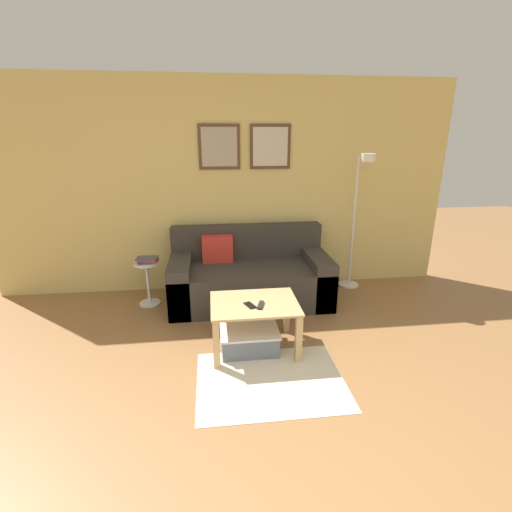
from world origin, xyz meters
TOP-DOWN VIEW (x-y plane):
  - wall_back at (0.00, 3.29)m, footprint 5.60×0.09m
  - area_rug at (0.24, 1.22)m, footprint 1.19×0.90m
  - couch at (0.23, 2.80)m, footprint 1.84×0.92m
  - coffee_table at (0.17, 1.73)m, footprint 0.78×0.60m
  - storage_bin at (0.12, 1.73)m, footprint 0.53×0.46m
  - floor_lamp at (1.58, 2.95)m, footprint 0.26×0.47m
  - side_table at (-0.94, 2.82)m, footprint 0.29×0.29m
  - book_stack at (-0.93, 2.83)m, footprint 0.25×0.20m
  - remote_control at (0.22, 1.65)m, footprint 0.08×0.16m
  - cell_phone at (0.12, 1.67)m, footprint 0.12×0.15m

SIDE VIEW (x-z plane):
  - area_rug at x=0.24m, z-range 0.00..0.01m
  - storage_bin at x=0.12m, z-range 0.00..0.21m
  - couch at x=0.23m, z-range -0.13..0.72m
  - side_table at x=-0.94m, z-range 0.05..0.56m
  - coffee_table at x=0.17m, z-range 0.14..0.60m
  - cell_phone at x=0.12m, z-range 0.46..0.47m
  - remote_control at x=0.22m, z-range 0.46..0.48m
  - book_stack at x=-0.93m, z-range 0.51..0.57m
  - floor_lamp at x=1.58m, z-range 0.21..1.91m
  - wall_back at x=0.00m, z-range 0.01..2.56m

